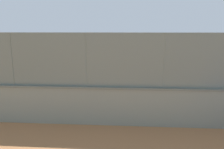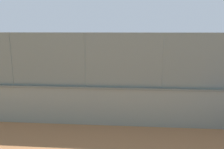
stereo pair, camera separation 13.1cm
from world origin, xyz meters
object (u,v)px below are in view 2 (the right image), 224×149
at_px(player_at_service_line, 150,63).
at_px(player_baseline_waiting, 83,63).
at_px(player_foreground_swinging, 164,82).
at_px(sports_ball, 90,59).

bearing_deg(player_at_service_line, player_baseline_waiting, -2.08).
bearing_deg(player_at_service_line, player_foreground_swinging, 91.26).
distance_m(player_baseline_waiting, player_foreground_swinging, 10.54).
height_order(player_foreground_swinging, sports_ball, player_foreground_swinging).
bearing_deg(player_foreground_swinging, player_at_service_line, -88.74).
bearing_deg(player_baseline_waiting, player_foreground_swinging, 130.34).
height_order(player_baseline_waiting, sports_ball, player_baseline_waiting).
height_order(player_at_service_line, sports_ball, player_at_service_line).
xyz_separation_m(player_foreground_swinging, sports_ball, (6.03, -7.49, 0.39)).
distance_m(player_at_service_line, sports_ball, 5.88).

